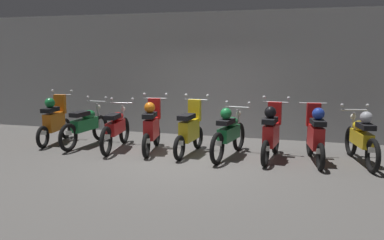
% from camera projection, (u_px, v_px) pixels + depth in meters
% --- Properties ---
extents(ground_plane, '(80.00, 80.00, 0.00)m').
position_uv_depth(ground_plane, '(181.00, 161.00, 8.26)').
color(ground_plane, '#565451').
extents(back_wall, '(16.00, 0.30, 3.28)m').
position_uv_depth(back_wall, '(213.00, 75.00, 10.77)').
color(back_wall, '#9EA0A3').
rests_on(back_wall, ground).
extents(motorbike_slot_0, '(0.59, 1.68, 1.29)m').
position_uv_depth(motorbike_slot_0, '(55.00, 120.00, 9.93)').
color(motorbike_slot_0, black).
rests_on(motorbike_slot_0, ground).
extents(motorbike_slot_1, '(0.59, 1.95, 1.15)m').
position_uv_depth(motorbike_slot_1, '(86.00, 125.00, 9.65)').
color(motorbike_slot_1, black).
rests_on(motorbike_slot_1, ground).
extents(motorbike_slot_2, '(0.58, 1.94, 1.15)m').
position_uv_depth(motorbike_slot_2, '(116.00, 128.00, 9.28)').
color(motorbike_slot_2, black).
rests_on(motorbike_slot_2, ground).
extents(motorbike_slot_3, '(0.58, 1.67, 1.29)m').
position_uv_depth(motorbike_slot_3, '(152.00, 127.00, 9.03)').
color(motorbike_slot_3, black).
rests_on(motorbike_slot_3, ground).
extents(motorbike_slot_4, '(0.59, 1.68, 1.29)m').
position_uv_depth(motorbike_slot_4, '(190.00, 130.00, 8.81)').
color(motorbike_slot_4, black).
rests_on(motorbike_slot_4, ground).
extents(motorbike_slot_5, '(0.60, 1.94, 1.15)m').
position_uv_depth(motorbike_slot_5, '(229.00, 133.00, 8.53)').
color(motorbike_slot_5, black).
rests_on(motorbike_slot_5, ground).
extents(motorbike_slot_6, '(0.59, 1.68, 1.29)m').
position_uv_depth(motorbike_slot_6, '(271.00, 133.00, 8.31)').
color(motorbike_slot_6, black).
rests_on(motorbike_slot_6, ground).
extents(motorbike_slot_7, '(0.56, 1.67, 1.18)m').
position_uv_depth(motorbike_slot_7, '(315.00, 135.00, 8.10)').
color(motorbike_slot_7, black).
rests_on(motorbike_slot_7, ground).
extents(motorbike_slot_8, '(0.63, 1.93, 1.15)m').
position_uv_depth(motorbike_slot_8, '(361.00, 138.00, 8.02)').
color(motorbike_slot_8, black).
rests_on(motorbike_slot_8, ground).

